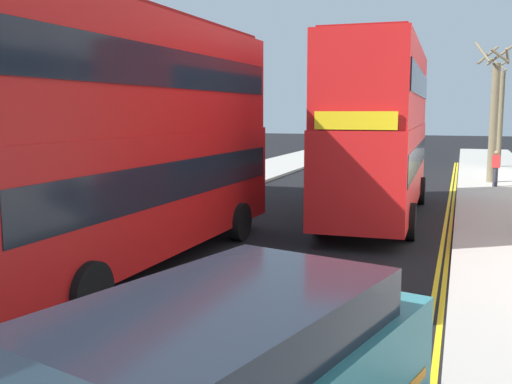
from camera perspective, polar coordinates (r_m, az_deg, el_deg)
The scene contains 8 objects.
sidewalk_left at distance 20.40m, azimuth -14.07°, elevation -2.13°, with size 4.00×80.00×0.14m, color #ADA89E.
kerb_line_outer at distance 15.17m, azimuth 18.04°, elevation -5.94°, with size 0.10×56.00×0.01m, color yellow.
kerb_line_inner at distance 15.17m, azimuth 17.43°, elevation -5.91°, with size 0.10×56.00×0.01m, color yellow.
double_decker_bus_away at distance 13.40m, azimuth -12.07°, elevation 5.59°, with size 2.98×10.86×5.64m.
double_decker_bus_oncoming at distance 19.80m, azimuth 11.89°, elevation 6.26°, with size 2.97×10.86×5.64m.
pedestrian_far at distance 28.68m, azimuth 22.20°, elevation 2.19°, with size 0.34×0.22×1.62m.
street_tree_mid at distance 39.14m, azimuth 22.59°, elevation 6.91°, with size 1.75×1.72×6.91m.
street_tree_distant at distance 30.30m, azimuth 22.03°, elevation 6.85°, with size 1.97×1.98×6.66m.
Camera 1 is at (4.61, -0.76, 3.51)m, focal length 41.31 mm.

